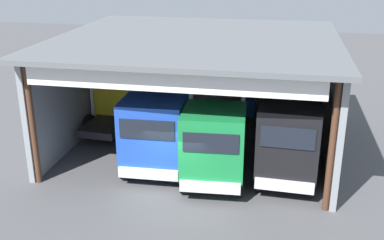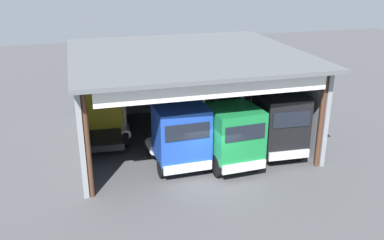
{
  "view_description": "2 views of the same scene",
  "coord_description": "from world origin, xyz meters",
  "px_view_note": "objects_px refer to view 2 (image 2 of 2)",
  "views": [
    {
      "loc": [
        3.8,
        -15.77,
        9.19
      ],
      "look_at": [
        0.0,
        3.81,
        1.81
      ],
      "focal_mm": 43.98,
      "sensor_mm": 36.0,
      "label": 1
    },
    {
      "loc": [
        -5.94,
        -17.58,
        10.19
      ],
      "look_at": [
        0.0,
        3.81,
        1.81
      ],
      "focal_mm": 40.07,
      "sensor_mm": 36.0,
      "label": 2
    }
  ],
  "objects_px": {
    "truck_green_center_left_bay": "(230,135)",
    "oil_drum": "(110,115)",
    "truck_yellow_left_bay": "(105,109)",
    "tool_cart": "(196,105)",
    "truck_blue_center_bay": "(179,136)",
    "truck_black_center_right_bay": "(278,123)"
  },
  "relations": [
    {
      "from": "truck_green_center_left_bay",
      "to": "oil_drum",
      "type": "bearing_deg",
      "value": -60.16
    },
    {
      "from": "truck_yellow_left_bay",
      "to": "truck_green_center_left_bay",
      "type": "distance_m",
      "value": 8.1
    },
    {
      "from": "tool_cart",
      "to": "truck_blue_center_bay",
      "type": "bearing_deg",
      "value": -111.87
    },
    {
      "from": "truck_blue_center_bay",
      "to": "oil_drum",
      "type": "distance_m",
      "value": 8.3
    },
    {
      "from": "tool_cart",
      "to": "truck_green_center_left_bay",
      "type": "bearing_deg",
      "value": -94.43
    },
    {
      "from": "truck_blue_center_bay",
      "to": "oil_drum",
      "type": "relative_size",
      "value": 5.25
    },
    {
      "from": "oil_drum",
      "to": "tool_cart",
      "type": "xyz_separation_m",
      "value": [
        6.1,
        0.37,
        0.04
      ]
    },
    {
      "from": "truck_black_center_right_bay",
      "to": "oil_drum",
      "type": "xyz_separation_m",
      "value": [
        -8.33,
        7.7,
        -1.44
      ]
    },
    {
      "from": "tool_cart",
      "to": "truck_yellow_left_bay",
      "type": "bearing_deg",
      "value": -155.28
    },
    {
      "from": "oil_drum",
      "to": "truck_black_center_right_bay",
      "type": "bearing_deg",
      "value": -42.75
    },
    {
      "from": "truck_black_center_right_bay",
      "to": "truck_green_center_left_bay",
      "type": "bearing_deg",
      "value": 12.47
    },
    {
      "from": "truck_green_center_left_bay",
      "to": "tool_cart",
      "type": "relative_size",
      "value": 5.43
    },
    {
      "from": "oil_drum",
      "to": "tool_cart",
      "type": "bearing_deg",
      "value": 3.5
    },
    {
      "from": "truck_green_center_left_bay",
      "to": "oil_drum",
      "type": "height_order",
      "value": "truck_green_center_left_bay"
    },
    {
      "from": "truck_blue_center_bay",
      "to": "truck_green_center_left_bay",
      "type": "relative_size",
      "value": 0.9
    },
    {
      "from": "truck_yellow_left_bay",
      "to": "oil_drum",
      "type": "xyz_separation_m",
      "value": [
        0.44,
        2.63,
        -1.34
      ]
    },
    {
      "from": "truck_black_center_right_bay",
      "to": "tool_cart",
      "type": "height_order",
      "value": "truck_black_center_right_bay"
    },
    {
      "from": "truck_yellow_left_bay",
      "to": "tool_cart",
      "type": "distance_m",
      "value": 7.31
    },
    {
      "from": "truck_blue_center_bay",
      "to": "truck_green_center_left_bay",
      "type": "distance_m",
      "value": 2.62
    },
    {
      "from": "truck_green_center_left_bay",
      "to": "oil_drum",
      "type": "relative_size",
      "value": 5.84
    },
    {
      "from": "truck_blue_center_bay",
      "to": "oil_drum",
      "type": "height_order",
      "value": "truck_blue_center_bay"
    },
    {
      "from": "truck_yellow_left_bay",
      "to": "truck_green_center_left_bay",
      "type": "xyz_separation_m",
      "value": [
        5.87,
        -5.58,
        -0.04
      ]
    }
  ]
}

